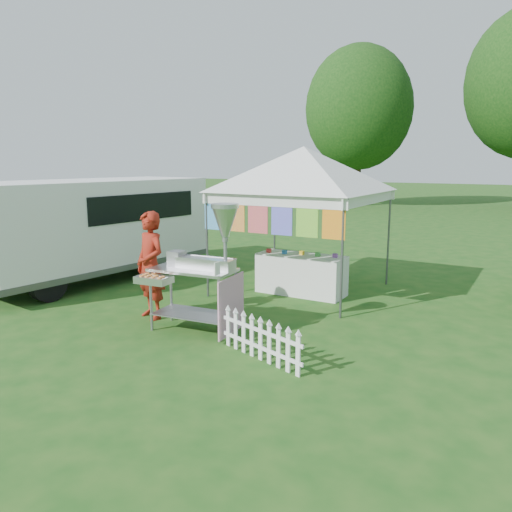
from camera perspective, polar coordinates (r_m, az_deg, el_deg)
The scene contains 8 objects.
ground at distance 7.82m, azimuth -5.97°, elevation -9.48°, with size 120.00×120.00×0.00m, color #194E16.
canopy_main at distance 10.36m, azimuth 5.48°, elevation 12.31°, with size 4.24×4.24×3.45m.
tree_left at distance 31.79m, azimuth 11.65°, elevation 16.21°, with size 6.40×6.40×9.53m.
donut_cart at distance 7.81m, azimuth -5.94°, elevation -0.21°, with size 1.49×1.15×2.07m.
vendor at distance 8.79m, azimuth -11.97°, elevation -1.06°, with size 0.68×0.45×1.87m, color maroon.
cargo_van at distance 12.18m, azimuth -17.73°, elevation 3.32°, with size 2.78×5.69×2.28m.
picket_fence at distance 6.93m, azimuth 0.51°, elevation -9.59°, with size 1.54×0.54×0.56m.
display_table at distance 10.31m, azimuth 5.18°, elevation -2.10°, with size 1.80×0.70×0.82m, color white.
Camera 1 is at (4.38, -5.89, 2.70)m, focal length 35.00 mm.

